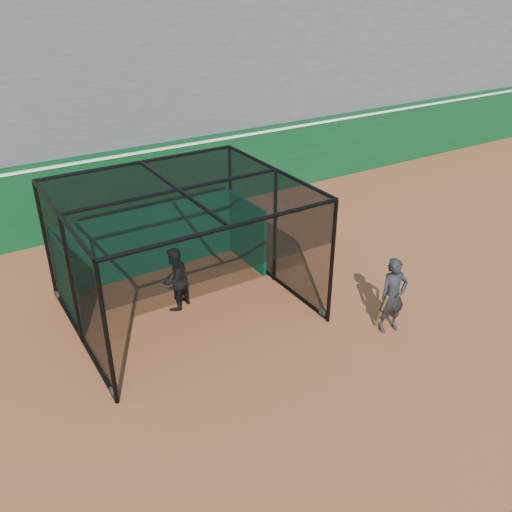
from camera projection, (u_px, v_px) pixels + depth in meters
ground at (276, 359)px, 11.59m from camera, size 120.00×120.00×0.00m
outfield_wall at (129, 185)px, 17.36m from camera, size 50.00×0.50×2.50m
grandstand at (80, 65)px, 18.70m from camera, size 50.00×7.85×8.95m
batting_cage at (183, 252)px, 12.66m from camera, size 5.26×4.68×3.09m
batter at (174, 279)px, 13.01m from camera, size 0.98×0.91×1.61m
on_deck_player at (393, 296)px, 12.15m from camera, size 0.74×0.56×1.82m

